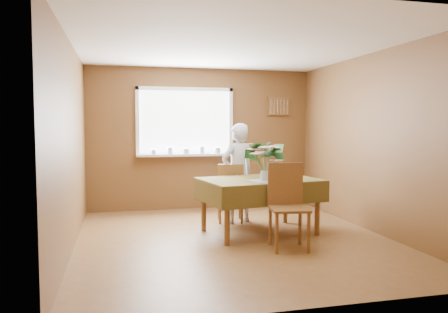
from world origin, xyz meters
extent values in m
plane|color=brown|center=(0.00, 0.00, 0.00)|extent=(4.50, 4.50, 0.00)
plane|color=white|center=(0.00, 0.00, 2.50)|extent=(4.50, 4.50, 0.00)
plane|color=brown|center=(0.00, 2.25, 1.25)|extent=(4.00, 0.00, 4.00)
plane|color=brown|center=(0.00, -2.25, 1.25)|extent=(4.00, 0.00, 4.00)
plane|color=brown|center=(-2.00, 0.00, 1.25)|extent=(0.00, 4.50, 4.50)
plane|color=brown|center=(2.00, 0.00, 1.25)|extent=(0.00, 4.50, 4.50)
cube|color=white|center=(-0.30, 2.23, 1.55)|extent=(1.60, 0.01, 1.10)
cube|color=white|center=(-0.30, 2.22, 2.13)|extent=(1.72, 0.06, 0.06)
cube|color=white|center=(-0.30, 2.22, 0.97)|extent=(1.72, 0.06, 0.06)
cube|color=white|center=(-1.13, 2.22, 1.55)|extent=(0.06, 0.06, 1.22)
cube|color=white|center=(0.53, 2.22, 1.55)|extent=(0.06, 0.06, 1.22)
cube|color=white|center=(-0.30, 2.15, 0.98)|extent=(1.72, 0.20, 0.04)
cylinder|color=white|center=(-0.86, 2.13, 1.04)|extent=(0.09, 0.09, 0.08)
cylinder|color=white|center=(-0.58, 2.13, 1.06)|extent=(0.11, 0.11, 0.12)
cylinder|color=white|center=(-0.30, 2.13, 1.05)|extent=(0.12, 0.12, 0.09)
cylinder|color=white|center=(-0.02, 2.13, 1.06)|extent=(0.10, 0.10, 0.13)
cylinder|color=white|center=(0.26, 2.13, 1.05)|extent=(0.11, 0.11, 0.10)
cube|color=brown|center=(1.45, 2.23, 1.85)|extent=(0.40, 0.03, 0.30)
cube|color=brown|center=(1.45, 2.21, 2.00)|extent=(0.44, 0.04, 0.03)
cube|color=brown|center=(1.45, 2.21, 1.70)|extent=(0.44, 0.04, 0.03)
cylinder|color=brown|center=(-0.16, -0.28, 0.35)|extent=(0.07, 0.07, 0.70)
cylinder|color=brown|center=(1.15, -0.06, 0.35)|extent=(0.07, 0.07, 0.70)
cylinder|color=brown|center=(-0.30, 0.55, 0.35)|extent=(0.07, 0.07, 0.70)
cylinder|color=brown|center=(1.02, 0.76, 0.35)|extent=(0.07, 0.07, 0.70)
cube|color=brown|center=(0.43, 0.24, 0.72)|extent=(1.63, 1.22, 0.04)
cube|color=#463D19|center=(0.43, 0.24, 0.75)|extent=(1.70, 1.29, 0.01)
cube|color=#463D19|center=(0.51, -0.28, 0.61)|extent=(1.53, 0.26, 0.28)
cube|color=#463D19|center=(0.34, 0.76, 0.61)|extent=(1.53, 0.26, 0.28)
cube|color=#463D19|center=(-0.34, 0.12, 0.61)|extent=(0.18, 1.04, 0.28)
cube|color=#463D19|center=(1.19, 0.37, 0.61)|extent=(0.18, 1.04, 0.28)
cube|color=#4AA5D2|center=(0.47, 0.00, 0.76)|extent=(0.49, 0.40, 0.01)
cylinder|color=brown|center=(0.41, 1.18, 0.21)|extent=(0.04, 0.04, 0.42)
cylinder|color=brown|center=(0.08, 1.24, 0.21)|extent=(0.04, 0.04, 0.42)
cylinder|color=brown|center=(0.35, 0.86, 0.21)|extent=(0.04, 0.04, 0.42)
cylinder|color=brown|center=(0.03, 0.91, 0.21)|extent=(0.04, 0.04, 0.42)
cube|color=brown|center=(0.22, 1.05, 0.43)|extent=(0.45, 0.45, 0.03)
cube|color=brown|center=(0.19, 0.87, 0.68)|extent=(0.39, 0.10, 0.46)
cylinder|color=brown|center=(0.31, -0.76, 0.24)|extent=(0.04, 0.04, 0.47)
cylinder|color=brown|center=(0.69, -0.81, 0.24)|extent=(0.04, 0.04, 0.47)
cylinder|color=brown|center=(0.36, -0.38, 0.24)|extent=(0.04, 0.04, 0.47)
cylinder|color=brown|center=(0.74, -0.44, 0.24)|extent=(0.04, 0.04, 0.47)
cube|color=brown|center=(0.53, -0.60, 0.49)|extent=(0.50, 0.50, 0.03)
cube|color=brown|center=(0.55, -0.39, 0.77)|extent=(0.44, 0.09, 0.53)
imported|color=white|center=(0.31, 0.95, 0.76)|extent=(0.65, 0.53, 1.52)
cylinder|color=white|center=(0.42, 0.02, 0.82)|extent=(0.11, 0.11, 0.14)
cylinder|color=#33662D|center=(0.42, 0.02, 0.93)|extent=(0.06, 0.06, 0.10)
cylinder|color=white|center=(0.89, 0.38, 0.76)|extent=(0.24, 0.24, 0.01)
cube|color=silver|center=(0.66, 0.07, 0.77)|extent=(0.08, 0.22, 0.00)
camera|label=1|loc=(-1.45, -5.44, 1.48)|focal=35.00mm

